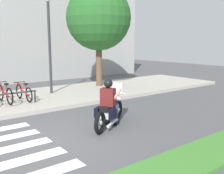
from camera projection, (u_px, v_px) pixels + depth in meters
ground_plane at (40, 142)px, 6.47m from camera, size 48.00×48.00×0.00m
crosswalk_stripe_1 at (0, 167)px, 5.15m from camera, size 2.80×0.40×0.01m
motorcycle at (110, 111)px, 7.65m from camera, size 1.86×1.25×1.22m
rider at (109, 99)px, 7.52m from camera, size 0.77×0.73×1.43m
bicycle_3 at (5, 94)px, 9.94m from camera, size 0.48×1.69×0.80m
bicycle_4 at (24, 92)px, 10.38m from camera, size 0.48×1.59×0.73m
street_lamp at (49, 37)px, 11.54m from camera, size 0.28×0.28×4.50m
tree_near_rack at (99, 18)px, 13.45m from camera, size 3.39×3.39×5.44m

